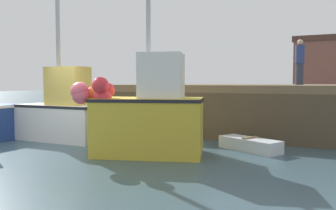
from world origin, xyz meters
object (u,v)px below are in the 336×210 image
Objects in this scene: fishing_boat_mid at (147,115)px; dockworker at (300,62)px; fishing_boat_near_right at (62,112)px; rowboat at (250,144)px.

fishing_boat_mid is 3.02× the size of dockworker.
dockworker is (6.62, 5.68, 1.73)m from fishing_boat_near_right.
dockworker is (3.01, 6.38, 1.62)m from fishing_boat_mid.
fishing_boat_mid is 7.24m from dockworker.
fishing_boat_near_right is 6.01m from rowboat.
fishing_boat_mid is (3.61, -0.70, 0.12)m from fishing_boat_near_right.
dockworker is at bearing 40.62° from fishing_boat_near_right.
rowboat is at bearing -99.30° from dockworker.
fishing_boat_mid is 2.75× the size of rowboat.
fishing_boat_mid is 3.00m from rowboat.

